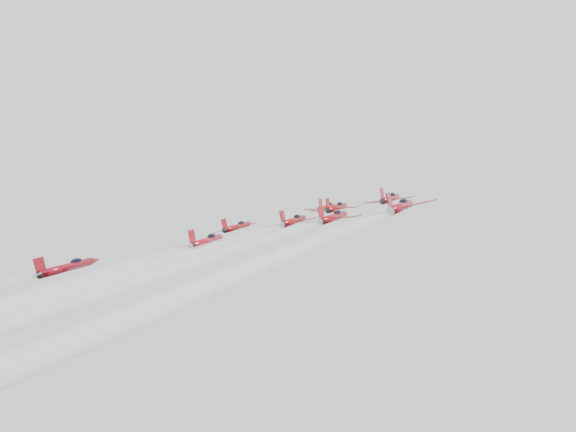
% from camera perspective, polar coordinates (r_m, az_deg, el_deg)
% --- Properties ---
extents(jet_lead, '(8.83, 11.32, 7.14)m').
position_cam_1_polar(jet_lead, '(153.38, 2.83, 0.63)').
color(jet_lead, '#A4140F').
extents(jet_row2_left, '(8.93, 11.44, 7.22)m').
position_cam_1_polar(jet_row2_left, '(147.05, -3.64, -0.76)').
color(jet_row2_left, '#9F0F13').
extents(jet_row2_center, '(9.16, 11.74, 7.41)m').
position_cam_1_polar(jet_row2_center, '(141.80, 3.49, 0.61)').
color(jet_row2_center, maroon).
extents(jet_row2_right, '(9.24, 11.84, 7.47)m').
position_cam_1_polar(jet_row2_right, '(134.37, 7.28, 1.25)').
color(jet_row2_right, '#A70F21').
extents(jet_center, '(8.83, 83.38, 49.17)m').
position_cam_1_polar(jet_center, '(83.58, -9.41, -3.45)').
color(jet_center, maroon).
extents(jet_rear_right, '(8.57, 80.93, 47.73)m').
position_cam_1_polar(jet_rear_right, '(69.41, -6.63, -3.59)').
color(jet_rear_right, '#A40F13').
extents(jet_rear_farright, '(9.52, 89.96, 53.05)m').
position_cam_1_polar(jet_rear_farright, '(56.47, -1.68, -3.53)').
color(jet_rear_farright, '#A60F21').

